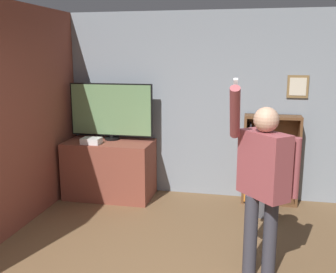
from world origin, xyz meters
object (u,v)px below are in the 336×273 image
(waste_bin, at_px, (262,199))
(game_console, at_px, (91,141))
(television, at_px, (111,111))
(bookshelf, at_px, (266,161))
(person, at_px, (263,176))

(waste_bin, bearing_deg, game_console, 178.82)
(television, distance_m, bookshelf, 2.35)
(television, bearing_deg, person, -41.40)
(television, xyz_separation_m, person, (2.14, -1.89, -0.27))
(game_console, xyz_separation_m, person, (2.33, -1.56, 0.12))
(television, bearing_deg, game_console, -120.11)
(game_console, height_order, waste_bin, game_console)
(waste_bin, bearing_deg, bookshelf, 84.76)
(game_console, height_order, bookshelf, bookshelf)
(bookshelf, bearing_deg, game_console, -169.92)
(television, relative_size, waste_bin, 2.87)
(person, bearing_deg, bookshelf, 135.47)
(bookshelf, height_order, person, person)
(game_console, relative_size, waste_bin, 0.61)
(waste_bin, bearing_deg, person, -92.50)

